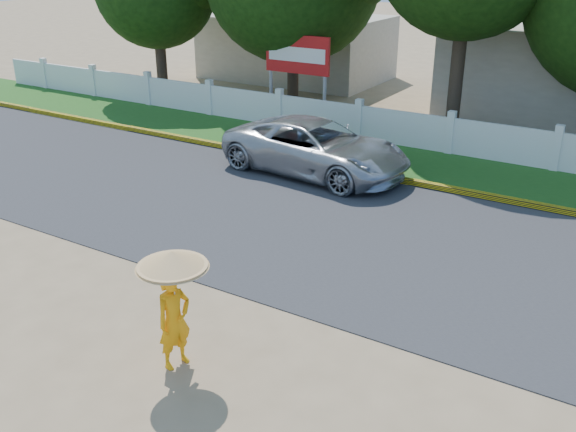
# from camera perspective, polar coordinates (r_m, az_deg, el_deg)

# --- Properties ---
(ground) EXTENTS (120.00, 120.00, 0.00)m
(ground) POSITION_cam_1_polar(r_m,az_deg,el_deg) (10.70, -5.71, -10.03)
(ground) COLOR #9E8460
(ground) RESTS_ON ground
(road) EXTENTS (60.00, 7.00, 0.02)m
(road) POSITION_cam_1_polar(r_m,az_deg,el_deg) (14.07, 5.34, -1.43)
(road) COLOR #38383A
(road) RESTS_ON ground
(grass_verge) EXTENTS (60.00, 3.50, 0.03)m
(grass_verge) POSITION_cam_1_polar(r_m,az_deg,el_deg) (18.62, 12.63, 4.33)
(grass_verge) COLOR #2D601E
(grass_verge) RESTS_ON ground
(curb) EXTENTS (40.00, 0.18, 0.16)m
(curb) POSITION_cam_1_polar(r_m,az_deg,el_deg) (17.08, 10.71, 3.01)
(curb) COLOR yellow
(curb) RESTS_ON ground
(fence) EXTENTS (40.00, 0.10, 1.10)m
(fence) POSITION_cam_1_polar(r_m,az_deg,el_deg) (19.79, 14.20, 6.91)
(fence) COLOR silver
(fence) RESTS_ON ground
(building_far) EXTENTS (8.00, 5.00, 2.80)m
(building_far) POSITION_cam_1_polar(r_m,az_deg,el_deg) (30.66, 0.75, 14.78)
(building_far) COLOR #B7AD99
(building_far) RESTS_ON ground
(vehicle) EXTENTS (5.40, 2.85, 1.45)m
(vehicle) POSITION_cam_1_polar(r_m,az_deg,el_deg) (17.48, 2.52, 6.09)
(vehicle) COLOR #AAADB2
(vehicle) RESTS_ON ground
(monk_with_parasol) EXTENTS (1.04, 1.04, 1.90)m
(monk_with_parasol) POSITION_cam_1_polar(r_m,az_deg,el_deg) (9.35, -10.18, -6.70)
(monk_with_parasol) COLOR #FCA00D
(monk_with_parasol) RESTS_ON ground
(billboard) EXTENTS (2.50, 0.13, 2.95)m
(billboard) POSITION_cam_1_polar(r_m,az_deg,el_deg) (22.81, 0.83, 13.78)
(billboard) COLOR gray
(billboard) RESTS_ON ground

